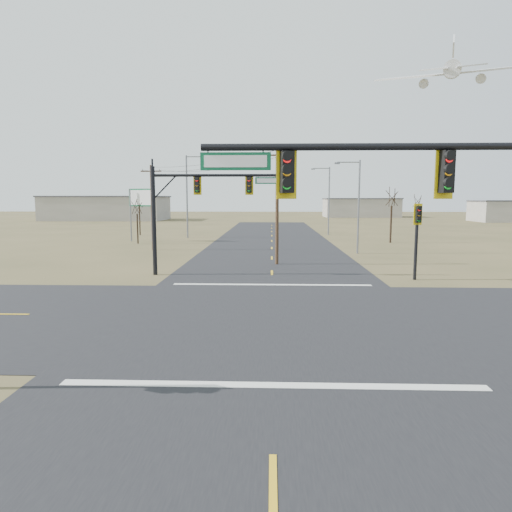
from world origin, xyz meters
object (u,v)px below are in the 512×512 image
(pedestal_signal_ne, at_px, (418,226))
(bare_tree_a, at_px, (137,206))
(streetlight_b, at_px, (328,197))
(bare_tree_d, at_px, (417,201))
(mast_arm_near, at_px, (457,200))
(streetlight_c, at_px, (189,192))
(utility_pole_far, at_px, (152,206))
(bare_tree_c, at_px, (392,196))
(streetlight_a, at_px, (357,202))
(bare_tree_b, at_px, (139,201))
(mast_arm_far, at_px, (196,197))
(utility_pole_near, at_px, (277,204))
(highway_sign, at_px, (141,204))

(pedestal_signal_ne, distance_m, bare_tree_a, 33.76)
(streetlight_b, bearing_deg, pedestal_signal_ne, -77.22)
(streetlight_b, distance_m, bare_tree_d, 12.17)
(mast_arm_near, relative_size, pedestal_signal_ne, 2.10)
(streetlight_b, xyz_separation_m, streetlight_c, (-18.91, -5.29, 0.67))
(utility_pole_far, relative_size, bare_tree_c, 1.23)
(streetlight_a, bearing_deg, mast_arm_near, -107.61)
(bare_tree_b, relative_size, bare_tree_c, 0.86)
(mast_arm_far, xyz_separation_m, utility_pole_far, (-6.97, 15.07, -0.84))
(bare_tree_a, bearing_deg, mast_arm_near, -63.49)
(bare_tree_d, bearing_deg, bare_tree_a, -165.87)
(streetlight_b, relative_size, streetlight_c, 0.89)
(utility_pole_near, relative_size, bare_tree_d, 1.51)
(pedestal_signal_ne, xyz_separation_m, bare_tree_d, (9.89, 31.64, 1.37))
(pedestal_signal_ne, relative_size, bare_tree_a, 0.90)
(pedestal_signal_ne, relative_size, utility_pole_near, 0.54)
(streetlight_a, bearing_deg, pedestal_signal_ne, -96.56)
(utility_pole_near, relative_size, utility_pole_far, 1.07)
(mast_arm_near, height_order, bare_tree_b, mast_arm_near)
(mast_arm_near, bearing_deg, streetlight_a, 64.96)
(streetlight_b, height_order, streetlight_c, streetlight_c)
(utility_pole_near, distance_m, bare_tree_a, 22.73)
(streetlight_c, distance_m, bare_tree_a, 9.51)
(pedestal_signal_ne, distance_m, streetlight_b, 36.45)
(bare_tree_d, bearing_deg, highway_sign, -170.68)
(streetlight_c, relative_size, bare_tree_b, 1.80)
(utility_pole_far, distance_m, bare_tree_a, 7.21)
(bare_tree_a, bearing_deg, streetlight_a, -20.24)
(streetlight_a, bearing_deg, streetlight_b, 78.58)
(bare_tree_b, bearing_deg, mast_arm_far, -67.86)
(mast_arm_far, relative_size, streetlight_a, 1.03)
(utility_pole_near, bearing_deg, highway_sign, 130.44)
(mast_arm_near, xyz_separation_m, utility_pole_far, (-16.74, 34.10, -0.73))
(mast_arm_near, relative_size, streetlight_b, 1.07)
(streetlight_b, bearing_deg, streetlight_c, -153.66)
(pedestal_signal_ne, relative_size, streetlight_b, 0.51)
(streetlight_a, relative_size, streetlight_c, 0.81)
(mast_arm_far, bearing_deg, bare_tree_d, 58.07)
(mast_arm_near, relative_size, mast_arm_far, 1.14)
(mast_arm_far, relative_size, streetlight_b, 0.94)
(pedestal_signal_ne, height_order, bare_tree_d, bare_tree_d)
(streetlight_c, bearing_deg, utility_pole_far, -96.51)
(bare_tree_c, bearing_deg, utility_pole_far, -162.06)
(utility_pole_far, relative_size, streetlight_c, 0.79)
(utility_pole_near, xyz_separation_m, highway_sign, (-16.34, 19.17, -0.27))
(streetlight_a, height_order, streetlight_c, streetlight_c)
(mast_arm_near, height_order, streetlight_a, streetlight_a)
(mast_arm_near, xyz_separation_m, streetlight_c, (-15.62, 48.60, 0.89))
(streetlight_a, distance_m, bare_tree_b, 33.96)
(utility_pole_far, bearing_deg, utility_pole_near, -38.25)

